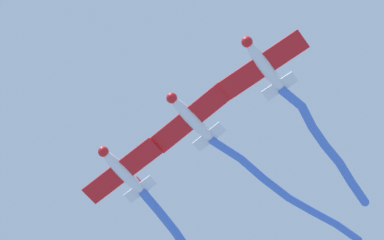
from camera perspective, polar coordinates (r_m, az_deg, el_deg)
airplane_lead at (r=71.69m, az=-4.84°, el=-3.52°), size 6.71×6.89×1.97m
airplane_left_wing at (r=69.64m, az=-0.07°, el=0.15°), size 6.83×6.78×1.97m
smoke_trail_left_wing at (r=74.82m, az=6.65°, el=-5.07°), size 11.28×15.32×3.54m
airplane_right_wing at (r=67.83m, az=4.98°, el=3.83°), size 6.44×7.15×1.97m
smoke_trail_right_wing at (r=71.54m, az=9.24°, el=-1.77°), size 10.78×9.16×1.31m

